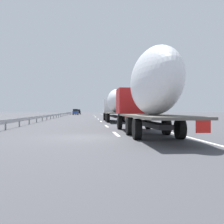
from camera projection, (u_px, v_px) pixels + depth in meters
ground_plane at (87, 118)px, 54.29m from camera, size 260.00×260.00×0.00m
lane_stripe_0 at (116, 134)px, 16.60m from camera, size 3.20×0.20×0.01m
lane_stripe_1 at (107, 126)px, 24.75m from camera, size 3.20×0.20×0.01m
lane_stripe_2 at (101, 121)px, 35.20m from camera, size 3.20×0.20×0.01m
lane_stripe_3 at (98, 119)px, 45.04m from camera, size 3.20×0.20×0.01m
lane_stripe_4 at (96, 117)px, 58.58m from camera, size 3.20×0.20×0.01m
lane_stripe_5 at (95, 117)px, 62.80m from camera, size 3.20×0.20×0.01m
lane_stripe_6 at (94, 115)px, 80.00m from camera, size 3.20×0.20×0.01m
edge_line_right at (112, 117)px, 59.76m from camera, size 110.00×0.20×0.01m
truck_lead at (115, 103)px, 34.76m from camera, size 13.25×2.55×4.04m
truck_trailing at (149, 89)px, 15.64m from camera, size 13.58×2.55×4.77m
car_blue_sedan at (76, 112)px, 88.15m from camera, size 4.55×1.80×1.86m
car_black_suv at (78, 112)px, 96.60m from camera, size 4.67×1.91×1.76m
road_sign at (122, 106)px, 51.83m from camera, size 0.10×0.90×3.32m
tree_0 at (145, 98)px, 63.62m from camera, size 3.98×3.98×7.05m
tree_1 at (129, 99)px, 65.19m from camera, size 3.97×3.97×6.37m
tree_2 at (143, 98)px, 55.19m from camera, size 3.98×3.98×6.28m
guardrail_median at (59, 114)px, 56.74m from camera, size 94.00×0.10×0.76m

